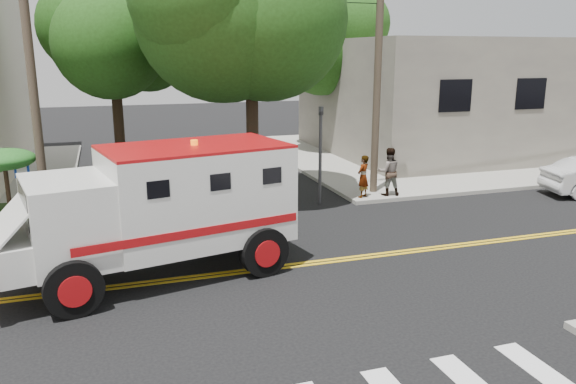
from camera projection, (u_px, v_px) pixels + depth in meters
name	position (u px, v px, depth m)	size (l,w,h in m)	color
ground	(261.00, 269.00, 14.53)	(100.00, 100.00, 0.00)	black
sidewalk_ne	(431.00, 153.00, 31.04)	(17.00, 17.00, 0.15)	gray
building_right	(453.00, 96.00, 31.22)	(14.00, 12.00, 6.00)	#69615A
utility_pole_left	(33.00, 85.00, 17.28)	(0.28, 0.28, 9.00)	#382D23
utility_pole_right	(377.00, 79.00, 21.07)	(0.28, 0.28, 9.00)	#382D23
tree_main	(265.00, 0.00, 19.11)	(6.08, 5.70, 9.85)	black
tree_left	(121.00, 46.00, 23.21)	(4.48, 4.20, 7.70)	black
tree_right	(340.00, 41.00, 30.28)	(4.80, 4.50, 8.20)	black
traffic_signal	(320.00, 145.00, 20.31)	(0.15, 0.18, 3.60)	#3F3F42
accessibility_sign	(24.00, 184.00, 18.02)	(0.45, 0.10, 2.02)	#3F3F42
armored_truck	(161.00, 204.00, 13.74)	(7.49, 4.03, 3.24)	silver
pedestrian_a	(363.00, 176.00, 21.04)	(0.58, 0.38, 1.60)	gray
pedestrian_b	(389.00, 172.00, 21.33)	(0.89, 0.69, 1.83)	gray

